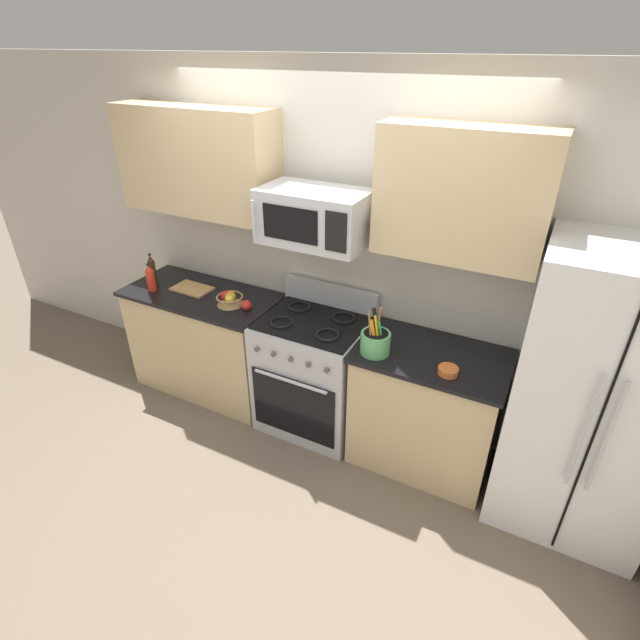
% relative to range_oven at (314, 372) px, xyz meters
% --- Properties ---
extents(ground_plane, '(16.00, 16.00, 0.00)m').
position_rel_range_oven_xyz_m(ground_plane, '(0.00, -0.66, -0.47)').
color(ground_plane, '#6B5B4C').
extents(wall_back, '(8.00, 0.10, 2.60)m').
position_rel_range_oven_xyz_m(wall_back, '(0.00, 0.38, 0.83)').
color(wall_back, beige).
rests_on(wall_back, ground).
extents(counter_left, '(1.27, 0.63, 0.91)m').
position_rel_range_oven_xyz_m(counter_left, '(-1.02, -0.00, -0.02)').
color(counter_left, tan).
rests_on(counter_left, ground).
extents(range_oven, '(0.76, 0.67, 1.09)m').
position_rel_range_oven_xyz_m(range_oven, '(0.00, 0.00, 0.00)').
color(range_oven, '#B2B5BA').
rests_on(range_oven, ground).
extents(counter_right, '(0.98, 0.63, 0.91)m').
position_rel_range_oven_xyz_m(counter_right, '(0.88, -0.00, -0.02)').
color(counter_right, tan).
rests_on(counter_right, ground).
extents(refrigerator, '(0.85, 0.74, 1.80)m').
position_rel_range_oven_xyz_m(refrigerator, '(1.81, -0.02, 0.42)').
color(refrigerator, silver).
rests_on(refrigerator, ground).
extents(microwave, '(0.70, 0.44, 0.35)m').
position_rel_range_oven_xyz_m(microwave, '(-0.00, 0.03, 1.21)').
color(microwave, '#B2B5BA').
extents(upper_cabinets_left, '(1.26, 0.34, 0.75)m').
position_rel_range_oven_xyz_m(upper_cabinets_left, '(-1.03, 0.16, 1.43)').
color(upper_cabinets_left, tan).
extents(upper_cabinets_right, '(0.97, 0.34, 0.75)m').
position_rel_range_oven_xyz_m(upper_cabinets_right, '(0.88, 0.16, 1.43)').
color(upper_cabinets_right, tan).
extents(utensil_crock, '(0.19, 0.19, 0.33)m').
position_rel_range_oven_xyz_m(utensil_crock, '(0.53, -0.15, 0.52)').
color(utensil_crock, '#59AD66').
rests_on(utensil_crock, counter_right).
extents(fruit_basket, '(0.21, 0.21, 0.10)m').
position_rel_range_oven_xyz_m(fruit_basket, '(-0.70, -0.05, 0.48)').
color(fruit_basket, '#9E7A4C').
rests_on(fruit_basket, counter_left).
extents(apple_loose, '(0.08, 0.08, 0.08)m').
position_rel_range_oven_xyz_m(apple_loose, '(-0.53, -0.06, 0.48)').
color(apple_loose, red).
rests_on(apple_loose, counter_left).
extents(cutting_board, '(0.32, 0.21, 0.02)m').
position_rel_range_oven_xyz_m(cutting_board, '(-1.12, 0.02, 0.44)').
color(cutting_board, tan).
rests_on(cutting_board, counter_left).
extents(bottle_hot_sauce, '(0.07, 0.07, 0.23)m').
position_rel_range_oven_xyz_m(bottle_hot_sauce, '(-1.40, -0.13, 0.54)').
color(bottle_hot_sauce, red).
rests_on(bottle_hot_sauce, counter_left).
extents(bottle_soy, '(0.06, 0.06, 0.24)m').
position_rel_range_oven_xyz_m(bottle_soy, '(-1.52, 0.01, 0.55)').
color(bottle_soy, '#382314').
rests_on(bottle_soy, counter_left).
extents(prep_bowl, '(0.12, 0.12, 0.05)m').
position_rel_range_oven_xyz_m(prep_bowl, '(1.01, -0.17, 0.46)').
color(prep_bowl, '#D1662D').
rests_on(prep_bowl, counter_right).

